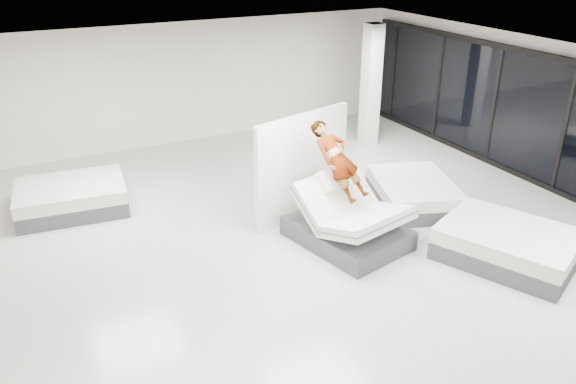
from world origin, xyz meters
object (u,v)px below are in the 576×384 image
(column, at_px, (371,86))
(hero_bed, at_px, (348,223))
(person, at_px, (338,174))
(flat_bed_right_near, at_px, (507,245))
(flat_bed_right_far, at_px, (413,193))
(divider_panel, at_px, (303,166))
(flat_bed_left_far, at_px, (72,197))
(remote, at_px, (360,186))

(column, bearing_deg, hero_bed, -128.13)
(person, height_order, flat_bed_right_near, person)
(hero_bed, bearing_deg, flat_bed_right_far, 19.05)
(divider_panel, distance_m, flat_bed_left_far, 4.83)
(remote, height_order, flat_bed_right_far, remote)
(hero_bed, distance_m, person, 0.92)
(divider_panel, bearing_deg, flat_bed_right_far, -30.96)
(flat_bed_right_far, distance_m, column, 4.08)
(person, height_order, remote, person)
(flat_bed_right_near, distance_m, flat_bed_left_far, 8.53)
(divider_panel, relative_size, flat_bed_right_far, 0.98)
(flat_bed_left_far, xyz_separation_m, column, (7.77, 0.62, 1.31))
(divider_panel, relative_size, flat_bed_left_far, 1.04)
(flat_bed_right_far, bearing_deg, person, -169.35)
(divider_panel, xyz_separation_m, column, (3.64, 2.98, 0.53))
(flat_bed_right_near, bearing_deg, flat_bed_left_far, 139.75)
(remote, relative_size, column, 0.04)
(column, bearing_deg, person, -130.82)
(hero_bed, bearing_deg, person, 102.62)
(flat_bed_right_near, bearing_deg, hero_bed, 140.12)
(hero_bed, relative_size, column, 0.73)
(hero_bed, bearing_deg, flat_bed_right_near, -39.88)
(divider_panel, height_order, column, column)
(hero_bed, height_order, remote, hero_bed)
(flat_bed_right_near, bearing_deg, person, 136.44)
(person, relative_size, remote, 11.55)
(remote, height_order, flat_bed_right_near, remote)
(hero_bed, xyz_separation_m, flat_bed_left_far, (-4.37, 3.72, -0.12))
(hero_bed, distance_m, divider_panel, 1.53)
(hero_bed, xyz_separation_m, divider_panel, (-0.23, 1.36, 0.67))
(hero_bed, relative_size, divider_panel, 1.00)
(hero_bed, xyz_separation_m, flat_bed_right_far, (2.08, 0.72, -0.13))
(flat_bed_right_far, bearing_deg, column, 69.90)
(person, bearing_deg, hero_bed, -90.00)
(person, bearing_deg, divider_panel, 86.11)
(hero_bed, relative_size, flat_bed_right_far, 0.97)
(person, relative_size, divider_panel, 0.68)
(flat_bed_right_near, distance_m, column, 6.39)
(hero_bed, height_order, divider_panel, divider_panel)
(person, xyz_separation_m, flat_bed_right_near, (2.21, -2.10, -0.97))
(column, bearing_deg, divider_panel, -140.63)
(hero_bed, height_order, flat_bed_left_far, hero_bed)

